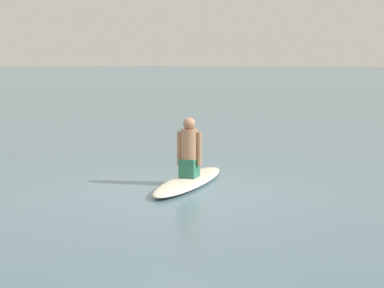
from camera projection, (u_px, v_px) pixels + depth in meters
The scene contains 3 objects.
ground_plane at pixel (178, 194), 9.74m from camera, with size 400.00×400.00×0.00m, color slate.
surfboard at pixel (189, 181), 10.47m from camera, with size 2.78×0.62×0.13m, color silver.
person_paddler at pixel (189, 150), 10.40m from camera, with size 0.40×0.43×0.99m.
Camera 1 is at (7.03, 6.48, 2.04)m, focal length 58.87 mm.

